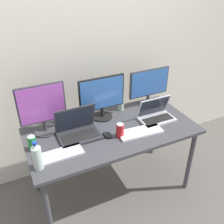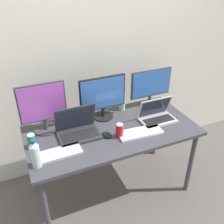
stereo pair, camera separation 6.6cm
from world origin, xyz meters
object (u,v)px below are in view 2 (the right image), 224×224
monitor_center (103,96)px  water_bottle (35,155)px  keyboard_aux (58,154)px  work_desk (112,135)px  laptop_secondary (157,115)px  soda_can_near_keyboard (32,141)px  bamboo_vase (122,102)px  laptop_silver (78,128)px  soda_can_by_laptop (120,131)px  monitor_left (43,107)px  mouse_by_keyboard (107,135)px  monitor_right (151,86)px  keyboard_main (140,133)px

monitor_center → water_bottle: bearing=-147.3°
keyboard_aux → water_bottle: (-0.17, -0.07, 0.10)m
work_desk → laptop_secondary: laptop_secondary is taller
soda_can_near_keyboard → bamboo_vase: (0.92, 0.27, 0.02)m
monitor_center → soda_can_near_keyboard: size_ratio=3.50×
laptop_silver → soda_can_by_laptop: (0.31, -0.18, 0.00)m
monitor_left → keyboard_aux: monitor_left is taller
laptop_silver → keyboard_aux: size_ratio=0.96×
mouse_by_keyboard → monitor_right: bearing=14.0°
water_bottle → laptop_secondary: bearing=9.9°
work_desk → monitor_center: (0.01, 0.23, 0.29)m
soda_can_near_keyboard → monitor_center: bearing=17.1°
keyboard_main → water_bottle: size_ratio=1.68×
keyboard_main → work_desk: bearing=146.1°
monitor_center → monitor_right: 0.53m
mouse_by_keyboard → soda_can_near_keyboard: bearing=156.9°
keyboard_aux → monitor_left: bearing=91.9°
laptop_silver → laptop_secondary: laptop_silver is taller
laptop_secondary → monitor_center: bearing=151.1°
mouse_by_keyboard → water_bottle: size_ratio=0.43×
monitor_right → soda_can_by_laptop: (-0.52, -0.38, -0.15)m
work_desk → monitor_right: (0.53, 0.26, 0.28)m
monitor_center → keyboard_aux: size_ratio=1.20×
laptop_secondary → mouse_by_keyboard: 0.53m
monitor_left → monitor_center: bearing=0.2°
monitor_left → keyboard_main: 0.86m
monitor_left → laptop_secondary: monitor_left is taller
work_desk → water_bottle: water_bottle is taller
laptop_silver → soda_can_near_keyboard: laptop_silver is taller
monitor_right → laptop_silver: monitor_right is taller
monitor_center → soda_can_near_keyboard: 0.74m
laptop_secondary → bamboo_vase: 0.37m
monitor_left → monitor_right: (1.07, 0.03, -0.02)m
monitor_left → laptop_secondary: 1.03m
keyboard_main → mouse_by_keyboard: (-0.28, 0.08, 0.01)m
work_desk → monitor_right: bearing=25.6°
monitor_center → bamboo_vase: bearing=14.9°
monitor_right → bamboo_vase: bearing=173.9°
keyboard_main → bamboo_vase: bamboo_vase is taller
monitor_left → bamboo_vase: size_ratio=1.12×
monitor_left → soda_can_by_laptop: monitor_left is taller
monitor_left → soda_can_near_keyboard: monitor_left is taller
keyboard_aux → bamboo_vase: (0.75, 0.44, 0.07)m
water_bottle → keyboard_main: bearing=3.9°
monitor_right → soda_can_by_laptop: monitor_right is taller
monitor_right → bamboo_vase: bamboo_vase is taller
keyboard_main → soda_can_by_laptop: bearing=175.0°
laptop_silver → water_bottle: laptop_silver is taller
work_desk → monitor_center: monitor_center is taller
laptop_silver → keyboard_aux: laptop_silver is taller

